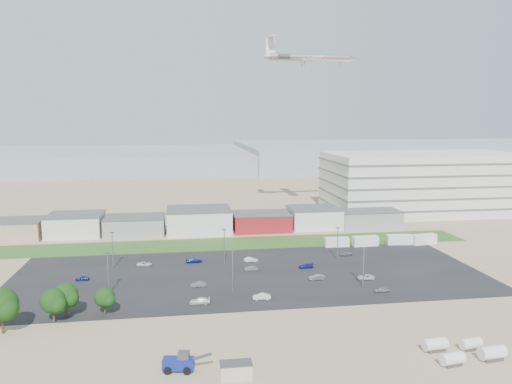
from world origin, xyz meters
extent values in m
plane|color=#94825E|center=(0.00, 0.00, 0.00)|extent=(700.00, 700.00, 0.00)
cube|color=black|center=(5.00, 20.00, 0.01)|extent=(120.00, 50.00, 0.01)
cube|color=#2B531F|center=(0.00, 52.00, 0.01)|extent=(160.00, 16.00, 0.02)
cube|color=silver|center=(90.00, 95.00, 12.50)|extent=(80.00, 40.00, 25.00)
imported|color=silver|center=(32.95, 11.39, 0.59)|extent=(4.27, 2.04, 1.17)
imported|color=#A5A5AA|center=(20.83, 12.85, 0.65)|extent=(3.99, 1.56, 1.30)
imported|color=#A5A5AA|center=(33.21, 2.04, 0.56)|extent=(3.31, 1.34, 1.13)
imported|color=silver|center=(-8.54, 1.09, 0.65)|extent=(4.52, 1.96, 1.29)
imported|color=#595B5E|center=(-8.45, 12.11, 0.60)|extent=(3.63, 1.31, 1.19)
imported|color=navy|center=(-36.66, 21.15, 0.55)|extent=(3.28, 1.39, 1.11)
imported|color=navy|center=(-8.89, 32.51, 0.64)|extent=(4.53, 2.05, 1.29)
imported|color=#595B5E|center=(5.85, 22.88, 0.58)|extent=(3.56, 1.35, 1.16)
imported|color=#A5A5AA|center=(35.10, 32.85, 0.61)|extent=(3.74, 1.91, 1.22)
imported|color=silver|center=(-22.30, 31.23, 0.56)|extent=(4.11, 2.09, 1.11)
imported|color=silver|center=(6.87, 31.01, 0.62)|extent=(3.84, 1.56, 1.24)
imported|color=navy|center=(20.63, 22.93, 0.57)|extent=(4.11, 2.11, 1.14)
imported|color=silver|center=(5.14, 1.71, 0.65)|extent=(4.03, 1.61, 1.30)
camera|label=1|loc=(-11.95, -102.59, 39.79)|focal=35.00mm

